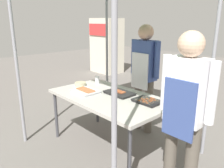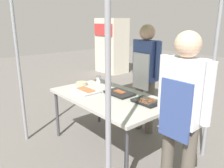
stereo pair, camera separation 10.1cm
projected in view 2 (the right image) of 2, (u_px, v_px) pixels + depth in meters
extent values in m
plane|color=#66605B|center=(109.00, 146.00, 3.17)|extent=(18.00, 18.00, 0.00)
cube|color=#B7B2A8|center=(109.00, 97.00, 2.97)|extent=(1.60, 0.90, 0.04)
cylinder|color=#3F3F44|center=(57.00, 114.00, 3.37)|extent=(0.04, 0.04, 0.71)
cylinder|color=#3F3F44|center=(127.00, 159.00, 2.29)|extent=(0.04, 0.04, 0.71)
cylinder|color=#3F3F44|center=(99.00, 102.00, 3.86)|extent=(0.04, 0.04, 0.71)
cylinder|color=#3F3F44|center=(172.00, 134.00, 2.78)|extent=(0.04, 0.04, 0.71)
cylinder|color=gray|center=(18.00, 59.00, 3.04)|extent=(0.04, 0.04, 2.40)
cylinder|color=gray|center=(108.00, 93.00, 1.65)|extent=(0.04, 0.04, 2.40)
cylinder|color=gray|center=(109.00, 49.00, 4.04)|extent=(0.04, 0.04, 2.40)
cylinder|color=gray|center=(214.00, 65.00, 2.65)|extent=(0.04, 0.04, 2.40)
cube|color=black|center=(119.00, 94.00, 3.02)|extent=(0.38, 0.24, 0.02)
cube|color=black|center=(119.00, 92.00, 3.01)|extent=(0.39, 0.26, 0.01)
cylinder|color=#9E512D|center=(116.00, 91.00, 3.06)|extent=(0.03, 0.08, 0.03)
cylinder|color=#9E512D|center=(118.00, 91.00, 3.03)|extent=(0.03, 0.08, 0.03)
cylinder|color=#9E512D|center=(119.00, 92.00, 3.01)|extent=(0.03, 0.08, 0.03)
cylinder|color=#9E512D|center=(121.00, 92.00, 2.99)|extent=(0.03, 0.08, 0.03)
cylinder|color=#9E512D|center=(123.00, 93.00, 2.96)|extent=(0.03, 0.08, 0.03)
cube|color=black|center=(147.00, 102.00, 2.70)|extent=(0.32, 0.22, 0.02)
cube|color=black|center=(147.00, 101.00, 2.70)|extent=(0.33, 0.23, 0.01)
cylinder|color=tan|center=(141.00, 102.00, 2.64)|extent=(0.22, 0.01, 0.01)
cube|color=#9E512D|center=(146.00, 104.00, 2.59)|extent=(0.02, 0.02, 0.02)
cube|color=#9E512D|center=(138.00, 101.00, 2.68)|extent=(0.02, 0.02, 0.02)
cube|color=#9E512D|center=(142.00, 103.00, 2.63)|extent=(0.02, 0.02, 0.02)
cylinder|color=tan|center=(144.00, 102.00, 2.67)|extent=(0.22, 0.01, 0.01)
cube|color=#9E512D|center=(142.00, 101.00, 2.68)|extent=(0.02, 0.02, 0.02)
cube|color=#9E512D|center=(145.00, 102.00, 2.65)|extent=(0.02, 0.02, 0.02)
cube|color=#9E512D|center=(142.00, 101.00, 2.69)|extent=(0.02, 0.02, 0.02)
cylinder|color=tan|center=(146.00, 101.00, 2.69)|extent=(0.22, 0.01, 0.01)
cube|color=#9E512D|center=(143.00, 100.00, 2.71)|extent=(0.02, 0.02, 0.02)
cube|color=#9E512D|center=(141.00, 99.00, 2.74)|extent=(0.02, 0.02, 0.02)
cube|color=#9E512D|center=(150.00, 102.00, 2.64)|extent=(0.02, 0.02, 0.02)
cube|color=#9E512D|center=(149.00, 102.00, 2.65)|extent=(0.02, 0.02, 0.02)
cylinder|color=tan|center=(148.00, 100.00, 2.71)|extent=(0.22, 0.01, 0.01)
cube|color=#9E512D|center=(150.00, 101.00, 2.68)|extent=(0.02, 0.02, 0.02)
cube|color=#9E512D|center=(146.00, 100.00, 2.73)|extent=(0.02, 0.02, 0.02)
cube|color=#9E512D|center=(151.00, 102.00, 2.67)|extent=(0.02, 0.02, 0.02)
cube|color=#9E512D|center=(149.00, 101.00, 2.69)|extent=(0.02, 0.02, 0.02)
cylinder|color=tan|center=(150.00, 100.00, 2.73)|extent=(0.22, 0.01, 0.01)
cube|color=#9E512D|center=(152.00, 100.00, 2.71)|extent=(0.02, 0.02, 0.02)
cube|color=#9E512D|center=(151.00, 100.00, 2.72)|extent=(0.02, 0.02, 0.02)
cube|color=#9E512D|center=(154.00, 101.00, 2.68)|extent=(0.02, 0.02, 0.02)
cylinder|color=tan|center=(152.00, 99.00, 2.76)|extent=(0.22, 0.01, 0.01)
cube|color=#9E512D|center=(152.00, 99.00, 2.75)|extent=(0.02, 0.02, 0.02)
cube|color=#9E512D|center=(151.00, 99.00, 2.77)|extent=(0.02, 0.02, 0.02)
cube|color=#9E512D|center=(153.00, 99.00, 2.74)|extent=(0.02, 0.02, 0.02)
cube|color=silver|center=(86.00, 92.00, 3.10)|extent=(0.34, 0.27, 0.02)
cube|color=silver|center=(86.00, 90.00, 3.10)|extent=(0.35, 0.28, 0.01)
cylinder|color=#B7663D|center=(81.00, 88.00, 3.18)|extent=(0.03, 0.12, 0.03)
cylinder|color=#B7663D|center=(82.00, 88.00, 3.16)|extent=(0.03, 0.12, 0.03)
cylinder|color=#B7663D|center=(84.00, 89.00, 3.13)|extent=(0.03, 0.12, 0.03)
cylinder|color=#B7663D|center=(85.00, 89.00, 3.11)|extent=(0.03, 0.12, 0.03)
cylinder|color=#B7663D|center=(87.00, 90.00, 3.08)|extent=(0.03, 0.12, 0.03)
cylinder|color=#B7663D|center=(88.00, 91.00, 3.06)|extent=(0.03, 0.12, 0.03)
cylinder|color=#B7663D|center=(90.00, 91.00, 3.03)|extent=(0.03, 0.12, 0.03)
cylinder|color=#B7663D|center=(91.00, 92.00, 3.00)|extent=(0.03, 0.12, 0.03)
cylinder|color=#BFB28C|center=(82.00, 84.00, 3.43)|extent=(0.17, 0.17, 0.05)
cylinder|color=white|center=(99.00, 80.00, 3.51)|extent=(0.06, 0.06, 0.12)
cylinder|color=#595147|center=(139.00, 104.00, 3.62)|extent=(0.12, 0.12, 0.83)
cylinder|color=#595147|center=(150.00, 108.00, 3.46)|extent=(0.12, 0.12, 0.83)
cube|color=#384C8C|center=(146.00, 61.00, 3.34)|extent=(0.34, 0.20, 0.59)
cube|color=white|center=(141.00, 71.00, 3.31)|extent=(0.30, 0.02, 0.53)
cylinder|color=#384C8C|center=(135.00, 57.00, 3.49)|extent=(0.08, 0.08, 0.53)
cylinder|color=#384C8C|center=(158.00, 61.00, 3.17)|extent=(0.08, 0.08, 0.53)
sphere|color=tan|center=(147.00, 32.00, 3.23)|extent=(0.23, 0.23, 0.23)
cylinder|color=#595147|center=(168.00, 157.00, 2.22)|extent=(0.12, 0.12, 0.82)
cylinder|color=#595147|center=(188.00, 168.00, 2.06)|extent=(0.12, 0.12, 0.82)
cube|color=white|center=(184.00, 92.00, 1.95)|extent=(0.34, 0.20, 0.58)
cube|color=#384C8C|center=(175.00, 111.00, 1.92)|extent=(0.30, 0.02, 0.52)
cylinder|color=white|center=(163.00, 83.00, 2.10)|extent=(0.08, 0.08, 0.52)
cylinder|color=white|center=(209.00, 95.00, 1.78)|extent=(0.08, 0.08, 0.52)
sphere|color=#D8B293|center=(188.00, 44.00, 1.84)|extent=(0.22, 0.22, 0.22)
cube|color=beige|center=(112.00, 46.00, 7.47)|extent=(0.96, 0.68, 1.75)
cube|color=red|center=(103.00, 30.00, 7.10)|extent=(0.86, 0.03, 0.36)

